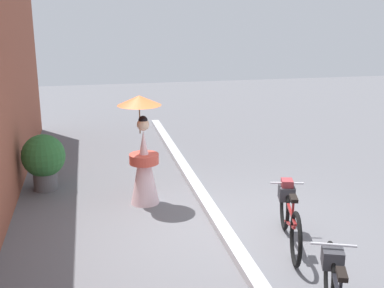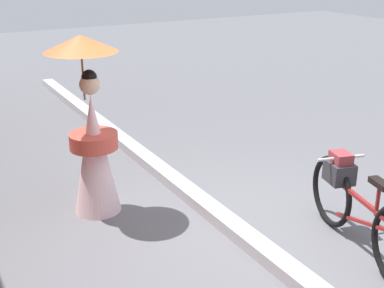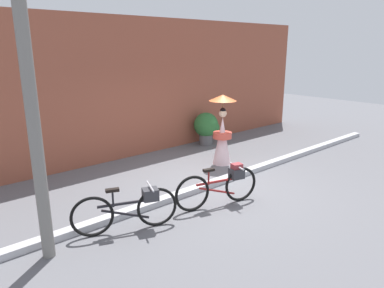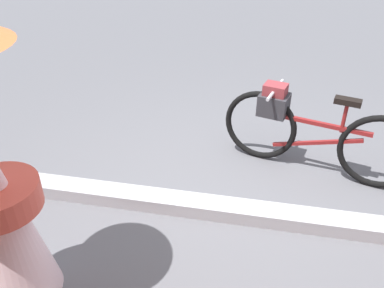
% 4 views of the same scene
% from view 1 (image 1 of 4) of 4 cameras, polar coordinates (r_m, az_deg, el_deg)
% --- Properties ---
extents(ground_plane, '(30.00, 30.00, 0.00)m').
position_cam_1_polar(ground_plane, '(7.34, 3.37, -9.96)').
color(ground_plane, slate).
extents(sidewalk_curb, '(14.00, 0.20, 0.12)m').
position_cam_1_polar(sidewalk_curb, '(7.32, 3.38, -9.54)').
color(sidewalk_curb, '#B2B2B7').
rests_on(sidewalk_curb, ground_plane).
extents(bicycle_far_side, '(1.74, 0.61, 0.81)m').
position_cam_1_polar(bicycle_far_side, '(6.91, 11.40, -8.08)').
color(bicycle_far_side, black).
rests_on(bicycle_far_side, ground_plane).
extents(person_with_parasol, '(0.71, 0.71, 1.84)m').
position_cam_1_polar(person_with_parasol, '(8.01, -5.77, -1.04)').
color(person_with_parasol, silver).
rests_on(person_with_parasol, ground_plane).
extents(potted_plant_by_door, '(0.79, 0.77, 1.03)m').
position_cam_1_polar(potted_plant_by_door, '(9.08, -17.00, -1.65)').
color(potted_plant_by_door, '#59595B').
rests_on(potted_plant_by_door, ground_plane).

